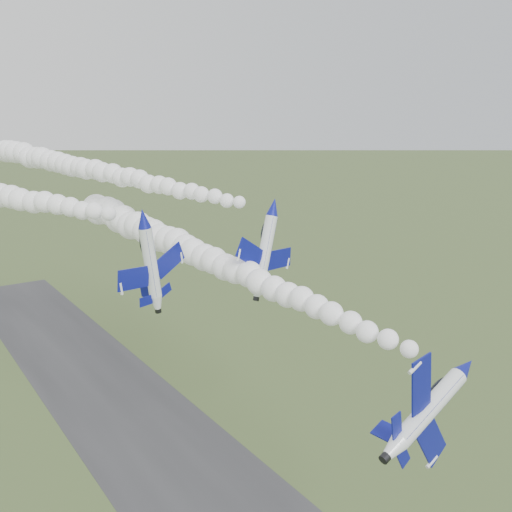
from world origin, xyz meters
The scene contains 6 objects.
runway centered at (0.00, 30.00, 0.02)m, with size 24.00×260.00×0.04m, color #2E2E31.
jet_lead centered at (6.83, -9.55, 32.53)m, with size 4.43×13.71×10.63m.
smoke_trail_jet_lead centered at (3.61, 33.49, 35.00)m, with size 5.42×79.56×5.42m, color white, non-canonical shape.
jet_pair_left centered at (-9.35, 22.89, 43.09)m, with size 10.98×12.78×3.49m.
jet_pair_right centered at (9.96, 23.82, 42.62)m, with size 11.53×14.02×4.48m.
smoke_trail_jet_pair_right centered at (-0.49, 62.01, 45.10)m, with size 4.70×71.31×4.70m, color white, non-canonical shape.
Camera 1 is at (-35.50, -37.64, 54.26)m, focal length 40.00 mm.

